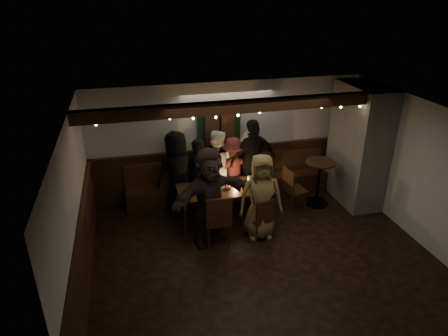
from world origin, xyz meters
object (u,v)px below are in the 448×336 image
object	(u,v)px
chair_near_right	(262,216)
person_f	(210,197)
high_top	(319,177)
person_e	(253,161)
person_a	(177,172)
person_b	(198,173)
person_d	(233,170)
person_g	(261,197)
chair_near_left	(218,218)
person_c	(216,167)
chair_end	(292,187)
dining_table	(226,190)

from	to	relation	value
chair_near_right	person_f	xyz separation A→B (m)	(-0.96, 0.16, 0.47)
high_top	person_e	bearing A→B (deg)	156.67
person_a	person_b	distance (m)	0.46
person_d	person_g	world-z (taller)	person_g
chair_near_left	high_top	xyz separation A→B (m)	(2.48, 0.99, 0.06)
person_c	chair_near_left	bearing A→B (deg)	97.34
person_f	chair_end	bearing A→B (deg)	-0.73
high_top	chair_near_right	bearing A→B (deg)	-149.42
person_g	person_b	bearing A→B (deg)	130.08
dining_table	chair_near_right	xyz separation A→B (m)	(0.47, -0.86, -0.17)
chair_near_left	chair_end	size ratio (longest dim) A/B	1.10
dining_table	high_top	size ratio (longest dim) A/B	1.94
chair_end	person_f	world-z (taller)	person_f
person_d	person_f	xyz separation A→B (m)	(-0.82, -1.43, 0.20)
person_f	high_top	bearing A→B (deg)	-3.88
dining_table	person_c	world-z (taller)	person_c
chair_near_right	person_a	distance (m)	2.07
person_b	person_d	distance (m)	0.80
high_top	person_b	bearing A→B (deg)	168.26
chair_near_left	person_c	world-z (taller)	person_c
dining_table	person_f	distance (m)	0.90
chair_near_left	chair_end	world-z (taller)	chair_near_left
person_d	person_f	size ratio (longest dim) A/B	0.79
dining_table	chair_end	world-z (taller)	chair_end
person_b	person_c	bearing A→B (deg)	-141.05
high_top	person_g	xyz separation A→B (m)	(-1.63, -0.87, 0.20)
person_a	chair_near_right	bearing A→B (deg)	114.66
person_b	person_e	size ratio (longest dim) A/B	0.84
person_c	person_e	bearing A→B (deg)	-168.08
chair_near_left	person_a	world-z (taller)	person_a
person_e	person_g	size ratio (longest dim) A/B	1.11
high_top	chair_end	bearing A→B (deg)	-172.77
person_b	chair_near_left	bearing A→B (deg)	112.64
dining_table	person_f	size ratio (longest dim) A/B	1.05
chair_near_left	person_f	xyz separation A→B (m)	(-0.11, 0.19, 0.35)
high_top	person_g	world-z (taller)	person_g
dining_table	chair_near_right	distance (m)	1.00
high_top	person_f	size ratio (longest dim) A/B	0.54
chair_end	dining_table	bearing A→B (deg)	-179.52
chair_near_left	person_g	distance (m)	0.89
dining_table	chair_near_left	bearing A→B (deg)	-113.46
chair_near_left	person_g	xyz separation A→B (m)	(0.85, 0.12, 0.26)
person_a	high_top	bearing A→B (deg)	151.85
chair_near_right	chair_end	world-z (taller)	chair_end
dining_table	person_b	size ratio (longest dim) A/B	1.25
person_a	dining_table	bearing A→B (deg)	127.05
dining_table	person_e	size ratio (longest dim) A/B	1.05
chair_near_right	chair_end	bearing A→B (deg)	42.16
person_a	person_d	distance (m)	1.24
person_a	person_e	size ratio (longest dim) A/B	0.94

